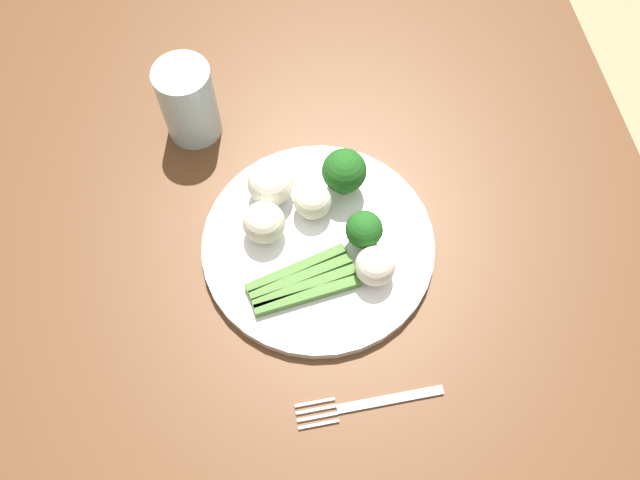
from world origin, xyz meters
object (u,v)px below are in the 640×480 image
object	(u,v)px
plate	(320,245)
asparagus_bundle	(302,283)
water_glass	(188,102)
broccoli_outer_edge	(364,230)
cauliflower_near_center	(375,266)
cauliflower_mid	(264,223)
cauliflower_right	(310,201)
dining_table	(326,330)
fork	(368,404)
cauliflower_near_fork	(270,183)
broccoli_back_right	(344,171)

from	to	relation	value
plate	asparagus_bundle	size ratio (longest dim) A/B	2.11
water_glass	asparagus_bundle	bearing A→B (deg)	-156.78
plate	asparagus_bundle	distance (m)	0.06
broccoli_outer_edge	cauliflower_near_center	world-z (taller)	broccoli_outer_edge
cauliflower_mid	water_glass	xyz separation A→B (m)	(0.18, 0.08, 0.02)
asparagus_bundle	cauliflower_right	size ratio (longest dim) A/B	2.86
broccoli_outer_edge	cauliflower_right	bearing A→B (deg)	46.66
asparagus_bundle	cauliflower_near_center	bearing A→B (deg)	-12.72
dining_table	fork	size ratio (longest dim) A/B	6.84
cauliflower_mid	cauliflower_near_fork	size ratio (longest dim) A/B	0.91
broccoli_back_right	cauliflower_right	world-z (taller)	broccoli_back_right
cauliflower_right	cauliflower_near_fork	size ratio (longest dim) A/B	0.83
cauliflower_right	cauliflower_mid	world-z (taller)	cauliflower_mid
asparagus_bundle	fork	bearing A→B (deg)	-83.54
dining_table	cauliflower_near_fork	xyz separation A→B (m)	(0.14, 0.05, 0.16)
cauliflower_near_center	cauliflower_near_fork	bearing A→B (deg)	39.87
water_glass	broccoli_outer_edge	bearing A→B (deg)	-138.11
cauliflower_near_center	fork	bearing A→B (deg)	166.87
plate	cauliflower_near_center	xyz separation A→B (m)	(-0.05, -0.06, 0.03)
broccoli_back_right	asparagus_bundle	bearing A→B (deg)	150.48
cauliflower_right	broccoli_back_right	bearing A→B (deg)	-60.82
dining_table	cauliflower_right	bearing A→B (deg)	1.38
cauliflower_near_center	asparagus_bundle	bearing A→B (deg)	90.15
asparagus_bundle	dining_table	bearing A→B (deg)	-45.31
broccoli_outer_edge	fork	bearing A→B (deg)	171.34
cauliflower_near_fork	fork	world-z (taller)	cauliflower_near_fork
asparagus_bundle	cauliflower_right	distance (m)	0.10
broccoli_outer_edge	cauliflower_right	xyz separation A→B (m)	(0.05, 0.06, -0.01)
asparagus_bundle	broccoli_outer_edge	distance (m)	0.10
asparagus_bundle	fork	size ratio (longest dim) A/B	0.81
dining_table	cauliflower_right	distance (m)	0.19
broccoli_outer_edge	cauliflower_mid	xyz separation A→B (m)	(0.03, 0.12, -0.01)
broccoli_back_right	cauliflower_near_center	bearing A→B (deg)	-172.97
broccoli_back_right	cauliflower_mid	bearing A→B (deg)	114.56
cauliflower_near_center	water_glass	size ratio (longest dim) A/B	0.42
plate	broccoli_outer_edge	bearing A→B (deg)	-98.67
asparagus_bundle	broccoli_outer_edge	xyz separation A→B (m)	(0.04, -0.08, 0.03)
dining_table	cauliflower_near_center	bearing A→B (deg)	-73.58
broccoli_outer_edge	cauliflower_right	world-z (taller)	broccoli_outer_edge
broccoli_outer_edge	fork	distance (m)	0.20
asparagus_bundle	broccoli_back_right	distance (m)	0.15
plate	cauliflower_near_fork	distance (m)	0.10
cauliflower_near_fork	fork	xyz separation A→B (m)	(-0.27, -0.07, -0.04)
water_glass	cauliflower_mid	bearing A→B (deg)	-157.45
asparagus_bundle	cauliflower_right	world-z (taller)	cauliflower_right
cauliflower_mid	cauliflower_near_fork	distance (m)	0.05
cauliflower_near_fork	broccoli_back_right	bearing A→B (deg)	-92.27
broccoli_outer_edge	fork	world-z (taller)	broccoli_outer_edge
dining_table	water_glass	xyz separation A→B (m)	(0.27, 0.14, 0.17)
dining_table	cauliflower_near_center	world-z (taller)	cauliflower_near_center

